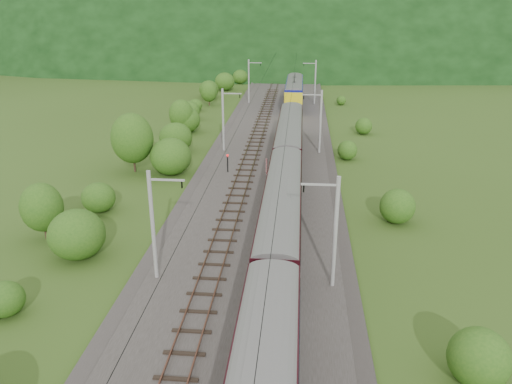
{
  "coord_description": "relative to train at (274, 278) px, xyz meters",
  "views": [
    {
      "loc": [
        3.61,
        -30.19,
        18.85
      ],
      "look_at": [
        -0.11,
        11.38,
        2.6
      ],
      "focal_mm": 35.0,
      "sensor_mm": 36.0,
      "label": 1
    }
  ],
  "objects": [
    {
      "name": "hazard_post_far",
      "position": [
        -2.34,
        27.87,
        -2.59
      ],
      "size": [
        0.16,
        0.16,
        1.47
      ],
      "primitive_type": "cylinder",
      "color": "red",
      "rests_on": "railbed"
    },
    {
      "name": "mountain_ridge",
      "position": [
        -122.4,
        304.95,
        -3.63
      ],
      "size": [
        336.0,
        280.0,
        132.0
      ],
      "primitive_type": "ellipsoid",
      "color": "black",
      "rests_on": "ground"
    },
    {
      "name": "track_right",
      "position": [
        -0.0,
        14.95,
        -3.26
      ],
      "size": [
        2.4,
        220.0,
        0.27
      ],
      "color": "#553224",
      "rests_on": "railbed"
    },
    {
      "name": "railbed",
      "position": [
        -2.4,
        14.95,
        -3.48
      ],
      "size": [
        14.0,
        220.0,
        0.3
      ],
      "primitive_type": "cube",
      "color": "#38332D",
      "rests_on": "ground"
    },
    {
      "name": "vegetation_left",
      "position": [
        -16.08,
        24.4,
        -1.16
      ],
      "size": [
        11.45,
        149.06,
        6.89
      ],
      "color": "#275416",
      "rests_on": "ground"
    },
    {
      "name": "signal",
      "position": [
        -6.82,
        28.25,
        -2.1
      ],
      "size": [
        0.23,
        0.23,
        2.08
      ],
      "color": "black",
      "rests_on": "railbed"
    },
    {
      "name": "catenary_right",
      "position": [
        3.72,
        36.95,
        0.87
      ],
      "size": [
        2.54,
        192.28,
        8.0
      ],
      "color": "gray",
      "rests_on": "railbed"
    },
    {
      "name": "vegetation_right",
      "position": [
        9.36,
        7.81,
        -2.28
      ],
      "size": [
        6.39,
        108.06,
        3.11
      ],
      "color": "#275416",
      "rests_on": "ground"
    },
    {
      "name": "hazard_post_near",
      "position": [
        -2.42,
        28.64,
        -2.52
      ],
      "size": [
        0.17,
        0.17,
        1.62
      ],
      "primitive_type": "cylinder",
      "color": "red",
      "rests_on": "railbed"
    },
    {
      "name": "catenary_left",
      "position": [
        -8.52,
        36.95,
        0.87
      ],
      "size": [
        2.54,
        192.28,
        8.0
      ],
      "color": "gray",
      "rests_on": "railbed"
    },
    {
      "name": "track_left",
      "position": [
        -4.8,
        14.95,
        -3.26
      ],
      "size": [
        2.4,
        220.0,
        0.27
      ],
      "color": "#553224",
      "rests_on": "railbed"
    },
    {
      "name": "train",
      "position": [
        0.0,
        0.0,
        0.0
      ],
      "size": [
        3.07,
        145.87,
        5.35
      ],
      "color": "black",
      "rests_on": "ground"
    },
    {
      "name": "ground",
      "position": [
        -2.4,
        4.95,
        -3.63
      ],
      "size": [
        600.0,
        600.0,
        0.0
      ],
      "primitive_type": "plane",
      "color": "#314917",
      "rests_on": "ground"
    },
    {
      "name": "mountain_main",
      "position": [
        -2.4,
        264.95,
        -3.63
      ],
      "size": [
        504.0,
        360.0,
        244.0
      ],
      "primitive_type": "ellipsoid",
      "color": "black",
      "rests_on": "ground"
    },
    {
      "name": "overhead_wires",
      "position": [
        -2.4,
        14.95,
        3.47
      ],
      "size": [
        4.83,
        198.0,
        0.03
      ],
      "color": "black",
      "rests_on": "ground"
    }
  ]
}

